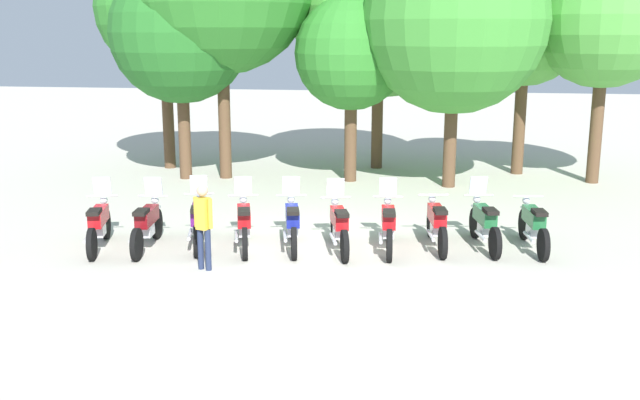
{
  "coord_description": "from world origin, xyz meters",
  "views": [
    {
      "loc": [
        2.28,
        -14.25,
        4.34
      ],
      "look_at": [
        0.0,
        0.5,
        0.9
      ],
      "focal_mm": 41.44,
      "sensor_mm": 36.0,
      "label": 1
    }
  ],
  "objects_px": {
    "tree_4": "(379,7)",
    "motorcycle_7": "(437,223)",
    "motorcycle_4": "(292,223)",
    "tree_6": "(525,25)",
    "motorcycle_8": "(484,223)",
    "person_0": "(203,221)",
    "motorcycle_3": "(244,223)",
    "tree_7": "(606,16)",
    "motorcycle_6": "(388,225)",
    "tree_0": "(163,8)",
    "tree_1": "(180,33)",
    "motorcycle_2": "(198,221)",
    "tree_3": "(351,54)",
    "motorcycle_5": "(339,225)",
    "tree_5": "(455,20)",
    "motorcycle_1": "(147,224)",
    "motorcycle_9": "(533,225)",
    "motorcycle_0": "(99,224)"
  },
  "relations": [
    {
      "from": "motorcycle_1",
      "to": "motorcycle_5",
      "type": "height_order",
      "value": "same"
    },
    {
      "from": "motorcycle_7",
      "to": "motorcycle_1",
      "type": "bearing_deg",
      "value": 90.85
    },
    {
      "from": "motorcycle_7",
      "to": "tree_4",
      "type": "bearing_deg",
      "value": 3.51
    },
    {
      "from": "motorcycle_2",
      "to": "motorcycle_3",
      "type": "distance_m",
      "value": 0.97
    },
    {
      "from": "motorcycle_4",
      "to": "tree_4",
      "type": "distance_m",
      "value": 10.32
    },
    {
      "from": "motorcycle_6",
      "to": "person_0",
      "type": "bearing_deg",
      "value": 113.77
    },
    {
      "from": "motorcycle_0",
      "to": "tree_0",
      "type": "distance_m",
      "value": 10.12
    },
    {
      "from": "motorcycle_8",
      "to": "motorcycle_9",
      "type": "bearing_deg",
      "value": -99.92
    },
    {
      "from": "motorcycle_0",
      "to": "motorcycle_7",
      "type": "bearing_deg",
      "value": -95.38
    },
    {
      "from": "tree_0",
      "to": "tree_1",
      "type": "distance_m",
      "value": 2.08
    },
    {
      "from": "motorcycle_7",
      "to": "motorcycle_9",
      "type": "height_order",
      "value": "same"
    },
    {
      "from": "motorcycle_6",
      "to": "person_0",
      "type": "height_order",
      "value": "person_0"
    },
    {
      "from": "motorcycle_3",
      "to": "tree_7",
      "type": "xyz_separation_m",
      "value": [
        8.37,
        7.98,
        4.21
      ]
    },
    {
      "from": "tree_0",
      "to": "tree_5",
      "type": "xyz_separation_m",
      "value": [
        8.86,
        -1.65,
        -0.41
      ]
    },
    {
      "from": "tree_4",
      "to": "motorcycle_7",
      "type": "bearing_deg",
      "value": -77.69
    },
    {
      "from": "motorcycle_4",
      "to": "motorcycle_8",
      "type": "xyz_separation_m",
      "value": [
        3.87,
        0.61,
        0.0
      ]
    },
    {
      "from": "motorcycle_6",
      "to": "motorcycle_8",
      "type": "distance_m",
      "value": 1.98
    },
    {
      "from": "tree_0",
      "to": "tree_5",
      "type": "height_order",
      "value": "tree_5"
    },
    {
      "from": "motorcycle_4",
      "to": "motorcycle_7",
      "type": "height_order",
      "value": "motorcycle_4"
    },
    {
      "from": "motorcycle_3",
      "to": "person_0",
      "type": "relative_size",
      "value": 1.33
    },
    {
      "from": "tree_5",
      "to": "tree_7",
      "type": "relative_size",
      "value": 1.06
    },
    {
      "from": "tree_1",
      "to": "motorcycle_1",
      "type": "bearing_deg",
      "value": -77.16
    },
    {
      "from": "motorcycle_2",
      "to": "tree_5",
      "type": "height_order",
      "value": "tree_5"
    },
    {
      "from": "motorcycle_8",
      "to": "tree_3",
      "type": "distance_m",
      "value": 7.93
    },
    {
      "from": "tree_5",
      "to": "tree_7",
      "type": "height_order",
      "value": "tree_5"
    },
    {
      "from": "motorcycle_4",
      "to": "tree_7",
      "type": "bearing_deg",
      "value": -56.43
    },
    {
      "from": "motorcycle_8",
      "to": "person_0",
      "type": "bearing_deg",
      "value": 102.09
    },
    {
      "from": "motorcycle_9",
      "to": "person_0",
      "type": "xyz_separation_m",
      "value": [
        -6.17,
        -2.29,
        0.43
      ]
    },
    {
      "from": "tree_1",
      "to": "tree_5",
      "type": "bearing_deg",
      "value": -0.27
    },
    {
      "from": "motorcycle_1",
      "to": "tree_4",
      "type": "xyz_separation_m",
      "value": [
        3.89,
        9.75,
        4.51
      ]
    },
    {
      "from": "motorcycle_3",
      "to": "tree_6",
      "type": "xyz_separation_m",
      "value": [
        6.34,
        9.09,
        3.96
      ]
    },
    {
      "from": "motorcycle_1",
      "to": "tree_3",
      "type": "xyz_separation_m",
      "value": [
        3.29,
        7.51,
        3.17
      ]
    },
    {
      "from": "person_0",
      "to": "motorcycle_7",
      "type": "bearing_deg",
      "value": -44.63
    },
    {
      "from": "motorcycle_5",
      "to": "tree_3",
      "type": "bearing_deg",
      "value": -10.2
    },
    {
      "from": "tree_7",
      "to": "tree_3",
      "type": "bearing_deg",
      "value": -173.27
    },
    {
      "from": "motorcycle_1",
      "to": "tree_5",
      "type": "distance_m",
      "value": 10.25
    },
    {
      "from": "motorcycle_6",
      "to": "tree_7",
      "type": "bearing_deg",
      "value": -40.86
    },
    {
      "from": "tree_0",
      "to": "tree_3",
      "type": "height_order",
      "value": "tree_0"
    },
    {
      "from": "motorcycle_2",
      "to": "tree_6",
      "type": "bearing_deg",
      "value": -53.95
    },
    {
      "from": "motorcycle_8",
      "to": "tree_1",
      "type": "xyz_separation_m",
      "value": [
        -8.39,
        6.02,
        3.75
      ]
    },
    {
      "from": "tree_4",
      "to": "tree_6",
      "type": "bearing_deg",
      "value": -4.06
    },
    {
      "from": "motorcycle_0",
      "to": "tree_4",
      "type": "height_order",
      "value": "tree_4"
    },
    {
      "from": "motorcycle_9",
      "to": "person_0",
      "type": "distance_m",
      "value": 6.6
    },
    {
      "from": "person_0",
      "to": "tree_0",
      "type": "bearing_deg",
      "value": 42.01
    },
    {
      "from": "motorcycle_1",
      "to": "motorcycle_2",
      "type": "relative_size",
      "value": 1.02
    },
    {
      "from": "motorcycle_1",
      "to": "motorcycle_8",
      "type": "distance_m",
      "value": 6.85
    },
    {
      "from": "motorcycle_2",
      "to": "tree_1",
      "type": "bearing_deg",
      "value": 5.77
    },
    {
      "from": "tree_0",
      "to": "tree_3",
      "type": "distance_m",
      "value": 6.27
    },
    {
      "from": "motorcycle_1",
      "to": "tree_1",
      "type": "height_order",
      "value": "tree_1"
    },
    {
      "from": "tree_3",
      "to": "motorcycle_7",
      "type": "bearing_deg",
      "value": -68.94
    }
  ]
}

